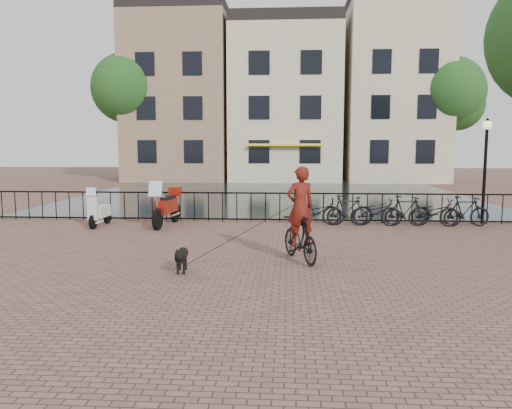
# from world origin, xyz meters

# --- Properties ---
(ground) EXTENTS (100.00, 100.00, 0.00)m
(ground) POSITION_xyz_m (0.00, 0.00, 0.00)
(ground) COLOR brown
(ground) RESTS_ON ground
(canal_water) EXTENTS (20.00, 20.00, 0.00)m
(canal_water) POSITION_xyz_m (0.00, 17.30, 0.00)
(canal_water) COLOR black
(canal_water) RESTS_ON ground
(railing) EXTENTS (20.00, 0.05, 1.02)m
(railing) POSITION_xyz_m (0.00, 8.00, 0.50)
(railing) COLOR black
(railing) RESTS_ON ground
(canal_house_left) EXTENTS (7.50, 9.00, 12.80)m
(canal_house_left) POSITION_xyz_m (-7.50, 30.00, 6.40)
(canal_house_left) COLOR #82614C
(canal_house_left) RESTS_ON ground
(canal_house_mid) EXTENTS (8.00, 9.50, 11.80)m
(canal_house_mid) POSITION_xyz_m (0.50, 30.00, 5.90)
(canal_house_mid) COLOR beige
(canal_house_mid) RESTS_ON ground
(canal_house_right) EXTENTS (7.00, 9.00, 13.30)m
(canal_house_right) POSITION_xyz_m (8.50, 30.00, 6.65)
(canal_house_right) COLOR #C5B192
(canal_house_right) RESTS_ON ground
(tree_far_left) EXTENTS (5.04, 5.04, 9.27)m
(tree_far_left) POSITION_xyz_m (-11.00, 27.00, 6.73)
(tree_far_left) COLOR black
(tree_far_left) RESTS_ON ground
(tree_far_right) EXTENTS (4.76, 4.76, 8.76)m
(tree_far_right) POSITION_xyz_m (12.00, 27.00, 6.35)
(tree_far_right) COLOR black
(tree_far_right) RESTS_ON ground
(lamp_post) EXTENTS (0.30, 0.30, 3.45)m
(lamp_post) POSITION_xyz_m (7.20, 7.60, 2.38)
(lamp_post) COLOR black
(lamp_post) RESTS_ON ground
(cyclist) EXTENTS (1.21, 1.92, 2.54)m
(cyclist) POSITION_xyz_m (1.07, 2.12, 0.97)
(cyclist) COLOR black
(cyclist) RESTS_ON ground
(dog) EXTENTS (0.37, 0.87, 0.57)m
(dog) POSITION_xyz_m (-1.43, 0.95, 0.29)
(dog) COLOR black
(dog) RESTS_ON ground
(motorcycle) EXTENTS (0.75, 2.26, 1.58)m
(motorcycle) POSITION_xyz_m (-3.21, 6.91, 0.79)
(motorcycle) COLOR #97180B
(motorcycle) RESTS_ON ground
(scooter) EXTENTS (0.46, 1.47, 1.36)m
(scooter) POSITION_xyz_m (-5.38, 6.69, 0.68)
(scooter) COLOR silver
(scooter) RESTS_ON ground
(parked_bike_0) EXTENTS (1.72, 0.62, 0.90)m
(parked_bike_0) POSITION_xyz_m (1.80, 7.40, 0.45)
(parked_bike_0) COLOR black
(parked_bike_0) RESTS_ON ground
(parked_bike_1) EXTENTS (1.67, 0.49, 1.00)m
(parked_bike_1) POSITION_xyz_m (2.75, 7.40, 0.50)
(parked_bike_1) COLOR black
(parked_bike_1) RESTS_ON ground
(parked_bike_2) EXTENTS (1.72, 0.61, 0.90)m
(parked_bike_2) POSITION_xyz_m (3.70, 7.40, 0.45)
(parked_bike_2) COLOR black
(parked_bike_2) RESTS_ON ground
(parked_bike_3) EXTENTS (1.71, 0.69, 1.00)m
(parked_bike_3) POSITION_xyz_m (4.65, 7.40, 0.50)
(parked_bike_3) COLOR black
(parked_bike_3) RESTS_ON ground
(parked_bike_4) EXTENTS (1.72, 0.60, 0.90)m
(parked_bike_4) POSITION_xyz_m (5.60, 7.40, 0.45)
(parked_bike_4) COLOR black
(parked_bike_4) RESTS_ON ground
(parked_bike_5) EXTENTS (1.71, 0.66, 1.00)m
(parked_bike_5) POSITION_xyz_m (6.55, 7.40, 0.50)
(parked_bike_5) COLOR black
(parked_bike_5) RESTS_ON ground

